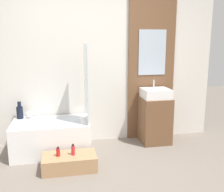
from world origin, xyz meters
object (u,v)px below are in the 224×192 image
at_px(vase_round_light, 29,115).
at_px(vase_tall_dark, 20,112).
at_px(bathtub, 51,137).
at_px(bottle_soap_primary, 58,152).
at_px(sink, 156,93).
at_px(bottle_soap_secondary, 73,150).
at_px(wooden_step_bench, 69,162).

bearing_deg(vase_round_light, vase_tall_dark, 179.16).
height_order(bathtub, bottle_soap_primary, bathtub).
relative_size(sink, vase_tall_dark, 1.65).
xyz_separation_m(vase_round_light, bottle_soap_secondary, (0.63, -0.85, -0.27)).
height_order(bottle_soap_primary, bottle_soap_secondary, bottle_soap_secondary).
height_order(bathtub, vase_tall_dark, vase_tall_dark).
xyz_separation_m(wooden_step_bench, bottle_soap_primary, (-0.14, 0.00, 0.16)).
xyz_separation_m(bathtub, wooden_step_bench, (0.24, -0.60, -0.15)).
bearing_deg(bathtub, vase_round_light, 143.48).
relative_size(bathtub, wooden_step_bench, 1.60).
bearing_deg(bathtub, bottle_soap_primary, -80.31).
xyz_separation_m(bathtub, vase_tall_dark, (-0.46, 0.25, 0.35)).
bearing_deg(vase_tall_dark, sink, -3.93).
relative_size(sink, vase_round_light, 4.33).
height_order(sink, bottle_soap_secondary, sink).
bearing_deg(wooden_step_bench, bathtub, 111.98).
bearing_deg(bottle_soap_primary, vase_tall_dark, 123.63).
height_order(sink, bottle_soap_primary, sink).
distance_m(vase_tall_dark, bottle_soap_secondary, 1.19).
bearing_deg(wooden_step_bench, sink, 26.05).
height_order(wooden_step_bench, vase_round_light, vase_round_light).
bearing_deg(sink, vase_round_light, 175.87).
bearing_deg(wooden_step_bench, vase_round_light, 124.18).
relative_size(sink, bottle_soap_primary, 3.51).
height_order(vase_round_light, bottle_soap_secondary, vase_round_light).
relative_size(sink, bottle_soap_secondary, 2.95).
bearing_deg(bathtub, wooden_step_bench, -68.02).
xyz_separation_m(vase_tall_dark, bottle_soap_secondary, (0.76, -0.85, -0.33)).
bearing_deg(sink, bathtub, -176.55).
height_order(wooden_step_bench, vase_tall_dark, vase_tall_dark).
height_order(sink, vase_tall_dark, sink).
bearing_deg(sink, vase_tall_dark, 176.07).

